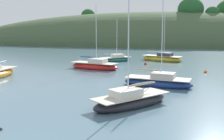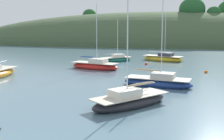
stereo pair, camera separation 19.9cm
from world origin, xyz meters
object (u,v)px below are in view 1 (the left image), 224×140
object	(u,v)px
sailboat_yellow_far	(162,58)
mooring_buoy_outer	(205,72)
sailboat_teal_outer	(116,59)
sailboat_red_portside	(158,82)
duck_lone_left	(0,129)
sailboat_orange_cutter	(131,100)
sailboat_cream_ketch	(95,66)
mooring_buoy_inner	(145,64)

from	to	relation	value
sailboat_yellow_far	mooring_buoy_outer	distance (m)	14.00
sailboat_yellow_far	sailboat_teal_outer	bearing A→B (deg)	-162.32
sailboat_red_portside	mooring_buoy_outer	bearing A→B (deg)	60.16
sailboat_teal_outer	mooring_buoy_outer	distance (m)	17.21
duck_lone_left	sailboat_orange_cutter	bearing A→B (deg)	44.22
sailboat_teal_outer	duck_lone_left	distance (m)	33.76
sailboat_red_portside	duck_lone_left	size ratio (longest dim) A/B	21.25
sailboat_red_portside	sailboat_orange_cutter	xyz separation A→B (m)	(-1.60, -7.58, -0.01)
sailboat_teal_outer	sailboat_red_portside	distance (m)	21.56
sailboat_red_portside	sailboat_orange_cutter	world-z (taller)	sailboat_orange_cutter
sailboat_red_portside	sailboat_cream_ketch	distance (m)	13.95
sailboat_yellow_far	sailboat_red_portside	xyz separation A→B (m)	(0.33, -22.44, -0.03)
sailboat_yellow_far	duck_lone_left	size ratio (longest dim) A/B	21.16
sailboat_cream_ketch	mooring_buoy_outer	bearing A→B (deg)	-1.98
sailboat_teal_outer	sailboat_red_portside	bearing A→B (deg)	-67.34
mooring_buoy_inner	duck_lone_left	world-z (taller)	mooring_buoy_inner
sailboat_orange_cutter	sailboat_yellow_far	bearing A→B (deg)	87.59
sailboat_red_portside	sailboat_cream_ketch	xyz separation A→B (m)	(-9.42, 10.29, 0.03)
mooring_buoy_inner	duck_lone_left	xyz separation A→B (m)	(-5.32, -30.08, -0.07)
mooring_buoy_outer	sailboat_orange_cutter	bearing A→B (deg)	-112.54
mooring_buoy_outer	duck_lone_left	world-z (taller)	mooring_buoy_outer
sailboat_red_portside	mooring_buoy_outer	xyz separation A→B (m)	(5.60, 9.76, -0.29)
sailboat_orange_cutter	sailboat_cream_ketch	bearing A→B (deg)	113.67
sailboat_orange_cutter	mooring_buoy_outer	bearing A→B (deg)	67.46
sailboat_cream_ketch	duck_lone_left	xyz separation A→B (m)	(1.37, -24.14, -0.39)
sailboat_teal_outer	duck_lone_left	world-z (taller)	sailboat_teal_outer
sailboat_yellow_far	duck_lone_left	world-z (taller)	sailboat_yellow_far
sailboat_yellow_far	sailboat_teal_outer	xyz separation A→B (m)	(-7.97, -2.54, -0.07)
sailboat_orange_cutter	mooring_buoy_inner	bearing A→B (deg)	92.73
sailboat_teal_outer	sailboat_red_portside	size ratio (longest dim) A/B	0.85
sailboat_yellow_far	mooring_buoy_inner	world-z (taller)	sailboat_yellow_far
sailboat_red_portside	mooring_buoy_outer	world-z (taller)	sailboat_red_portside
sailboat_yellow_far	mooring_buoy_inner	xyz separation A→B (m)	(-2.40, -6.22, -0.32)
sailboat_yellow_far	duck_lone_left	bearing A→B (deg)	-102.00
sailboat_yellow_far	duck_lone_left	distance (m)	37.11
sailboat_teal_outer	sailboat_orange_cutter	xyz separation A→B (m)	(6.71, -27.48, 0.03)
duck_lone_left	mooring_buoy_outer	bearing A→B (deg)	59.98
sailboat_yellow_far	mooring_buoy_outer	xyz separation A→B (m)	(5.93, -12.67, -0.32)
mooring_buoy_outer	duck_lone_left	distance (m)	27.28
sailboat_orange_cutter	mooring_buoy_inner	xyz separation A→B (m)	(-1.14, 23.80, -0.29)
mooring_buoy_inner	sailboat_cream_ketch	bearing A→B (deg)	-138.44
mooring_buoy_outer	duck_lone_left	size ratio (longest dim) A/B	1.29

